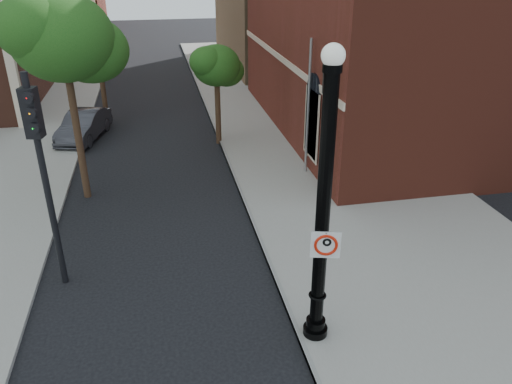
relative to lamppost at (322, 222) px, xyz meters
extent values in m
plane|color=black|center=(-2.40, -0.27, -2.95)|extent=(120.00, 120.00, 0.00)
cube|color=gray|center=(3.60, 9.73, -2.89)|extent=(8.00, 60.00, 0.12)
cube|color=gray|center=(-0.35, 9.73, -2.88)|extent=(0.10, 60.00, 0.14)
cube|color=black|center=(2.56, 8.73, -0.95)|extent=(0.08, 1.40, 2.40)
cube|color=beige|center=(2.57, 13.73, 0.55)|extent=(0.06, 16.00, 0.25)
cylinder|color=black|center=(0.00, 0.00, -2.81)|extent=(0.54, 0.54, 0.29)
cylinder|color=black|center=(0.00, 0.00, -2.56)|extent=(0.42, 0.42, 0.24)
cylinder|color=black|center=(0.00, 0.00, 0.14)|extent=(0.29, 0.29, 5.60)
torus|color=black|center=(0.00, 0.00, -1.79)|extent=(0.39, 0.39, 0.06)
cylinder|color=black|center=(0.00, 0.00, 3.01)|extent=(0.35, 0.35, 0.14)
sphere|color=silver|center=(0.00, 0.00, 3.23)|extent=(0.42, 0.42, 0.42)
cube|color=white|center=(0.04, -0.16, -0.45)|extent=(0.59, 0.17, 0.60)
cube|color=black|center=(0.04, -0.16, -0.17)|extent=(0.58, 0.16, 0.05)
cube|color=black|center=(0.04, -0.16, -0.72)|extent=(0.58, 0.16, 0.05)
cube|color=black|center=(-0.22, -0.09, -0.45)|extent=(0.05, 0.02, 0.60)
cube|color=black|center=(0.31, -0.23, -0.45)|extent=(0.05, 0.02, 0.60)
torus|color=red|center=(0.04, -0.16, -0.45)|extent=(0.48, 0.18, 0.48)
cube|color=red|center=(0.04, -0.16, -0.45)|extent=(0.33, 0.09, 0.34)
cube|color=black|center=(-0.01, -0.15, -0.45)|extent=(0.05, 0.02, 0.28)
torus|color=black|center=(0.07, -0.17, -0.38)|extent=(0.19, 0.10, 0.19)
cylinder|color=black|center=(0.04, -0.16, -0.17)|extent=(0.03, 0.03, 0.03)
imported|color=#2F2F34|center=(-6.35, 14.67, -2.31)|extent=(2.31, 4.12, 1.29)
cylinder|color=black|center=(-5.74, 3.29, -0.22)|extent=(0.16, 0.16, 5.46)
cube|color=black|center=(-5.74, 3.29, 1.60)|extent=(0.40, 0.38, 1.14)
sphere|color=#E50505|center=(-5.70, 3.11, 1.99)|extent=(0.20, 0.20, 0.20)
sphere|color=#FF8C00|center=(-5.70, 3.11, 1.65)|extent=(0.20, 0.20, 0.20)
sphere|color=#00E519|center=(-5.70, 3.11, 1.31)|extent=(0.20, 0.20, 0.20)
cylinder|color=black|center=(2.40, 6.84, -0.45)|extent=(0.15, 0.15, 5.00)
cube|color=black|center=(2.40, 6.84, 1.22)|extent=(0.35, 0.34, 1.04)
sphere|color=#E50505|center=(2.42, 6.67, 1.58)|extent=(0.19, 0.19, 0.19)
sphere|color=#FF8C00|center=(2.42, 6.67, 1.27)|extent=(0.19, 0.19, 0.19)
sphere|color=#00E519|center=(2.42, 6.67, 0.96)|extent=(0.19, 0.19, 0.19)
cylinder|color=#999999|center=(2.40, 8.78, -0.40)|extent=(0.10, 0.10, 5.10)
cylinder|color=#372116|center=(-5.67, 8.42, -0.43)|extent=(0.24, 0.24, 5.04)
ellipsoid|color=#1B4E14|center=(-5.67, 8.42, 2.45)|extent=(3.17, 3.17, 2.69)
ellipsoid|color=#1B4E14|center=(-4.95, 9.00, 1.95)|extent=(2.45, 2.45, 2.08)
ellipsoid|color=#1B4E14|center=(-6.32, 7.99, 2.81)|extent=(2.31, 2.31, 1.96)
cylinder|color=#372116|center=(-5.54, 17.13, -1.19)|extent=(0.24, 0.24, 3.52)
ellipsoid|color=#1B4E14|center=(-5.54, 17.13, 0.82)|extent=(2.21, 2.21, 1.88)
ellipsoid|color=#1B4E14|center=(-5.04, 17.54, 0.47)|extent=(1.71, 1.71, 1.45)
ellipsoid|color=#1B4E14|center=(-5.99, 16.83, 1.07)|extent=(1.61, 1.61, 1.37)
cylinder|color=#372116|center=(-0.41, 12.89, -1.34)|extent=(0.24, 0.24, 3.22)
ellipsoid|color=#1B4E14|center=(-0.41, 12.89, 0.50)|extent=(2.03, 2.03, 1.72)
ellipsoid|color=#1B4E14|center=(0.05, 13.26, 0.18)|extent=(1.57, 1.57, 1.33)
ellipsoid|color=#1B4E14|center=(-0.83, 12.61, 0.73)|extent=(1.47, 1.47, 1.25)
camera|label=1|loc=(-3.00, -8.18, 4.81)|focal=35.00mm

